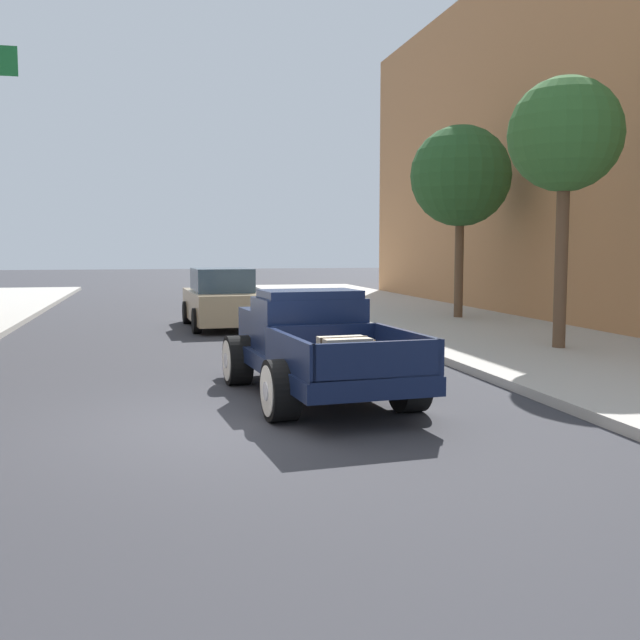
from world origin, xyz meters
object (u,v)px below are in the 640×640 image
(hotrod_truck_navy, at_px, (311,345))
(car_background_tan, at_px, (221,300))
(street_tree_nearest, at_px, (565,137))
(street_tree_second, at_px, (461,177))

(hotrod_truck_navy, relative_size, car_background_tan, 1.15)
(hotrod_truck_navy, xyz_separation_m, car_background_tan, (-0.43, 9.78, 0.01))
(street_tree_nearest, bearing_deg, hotrod_truck_navy, -153.52)
(street_tree_second, bearing_deg, street_tree_nearest, -95.87)
(street_tree_nearest, bearing_deg, street_tree_second, 84.13)
(hotrod_truck_navy, distance_m, car_background_tan, 9.79)
(hotrod_truck_navy, bearing_deg, street_tree_second, 55.91)
(hotrod_truck_navy, height_order, street_tree_second, street_tree_second)
(hotrod_truck_navy, bearing_deg, street_tree_nearest, 26.48)
(hotrod_truck_navy, xyz_separation_m, street_tree_second, (6.61, 9.77, 3.54))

